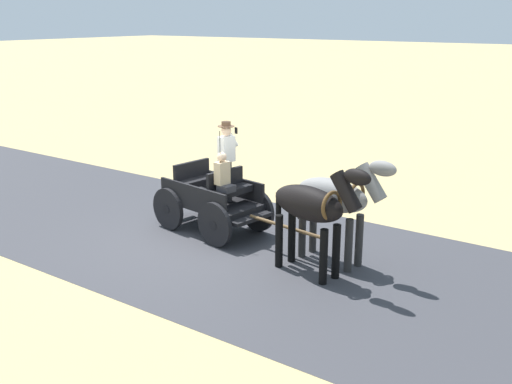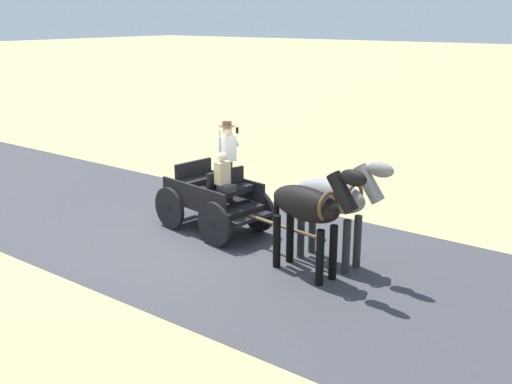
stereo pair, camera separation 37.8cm
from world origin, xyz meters
name	(u,v)px [view 2 (the right image)]	position (x,y,z in m)	size (l,w,h in m)	color
ground_plane	(201,238)	(0.00, 0.00, 0.00)	(200.00, 200.00, 0.00)	tan
road_surface	(201,238)	(0.00, 0.00, 0.00)	(6.16, 160.00, 0.01)	#38383D
horse_drawn_carriage	(216,196)	(-0.57, -0.03, 0.82)	(1.74, 4.51, 2.50)	black
horse_near_side	(335,199)	(-0.50, 3.02, 1.32)	(0.74, 2.14, 2.21)	gray
horse_off_side	(310,208)	(0.23, 2.91, 1.32)	(0.83, 2.15, 2.21)	black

